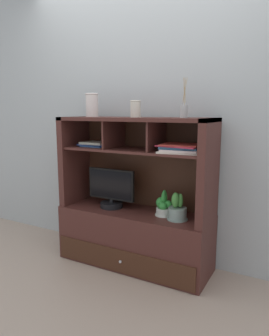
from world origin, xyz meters
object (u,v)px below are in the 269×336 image
(potted_fern, at_px, (177,209))
(ceramic_vase, at_px, (92,105))
(diffuser_bottle, at_px, (184,111))
(accent_vase, at_px, (136,109))
(media_console, at_px, (135,219))
(tv_monitor, at_px, (111,191))
(potted_orchid, at_px, (164,207))
(magazine_stack_centre, at_px, (180,149))
(magazine_stack_left, at_px, (96,144))

(potted_fern, height_order, ceramic_vase, ceramic_vase)
(diffuser_bottle, relative_size, accent_vase, 2.13)
(media_console, relative_size, tv_monitor, 2.94)
(accent_vase, bearing_deg, potted_fern, -7.53)
(potted_orchid, relative_size, magazine_stack_centre, 0.63)
(magazine_stack_left, distance_m, ceramic_vase, 0.35)
(tv_monitor, bearing_deg, magazine_stack_centre, -4.02)
(ceramic_vase, bearing_deg, media_console, 0.11)
(tv_monitor, relative_size, diffuser_bottle, 1.54)
(media_console, xyz_separation_m, potted_orchid, (0.27, -0.00, 0.15))
(accent_vase, bearing_deg, media_console, -90.00)
(tv_monitor, height_order, magazine_stack_centre, magazine_stack_centre)
(ceramic_vase, bearing_deg, diffuser_bottle, -1.36)
(magazine_stack_centre, height_order, ceramic_vase, ceramic_vase)
(potted_fern, bearing_deg, media_console, 173.80)
(potted_fern, xyz_separation_m, magazine_stack_left, (-0.81, 0.05, 0.47))
(magazine_stack_centre, height_order, accent_vase, accent_vase)
(potted_orchid, height_order, magazine_stack_centre, magazine_stack_centre)
(media_console, relative_size, magazine_stack_left, 4.29)
(magazine_stack_centre, xyz_separation_m, accent_vase, (-0.43, 0.08, 0.30))
(media_console, bearing_deg, potted_orchid, -0.92)
(magazine_stack_left, distance_m, diffuser_bottle, 0.89)
(tv_monitor, distance_m, magazine_stack_centre, 0.78)
(potted_orchid, bearing_deg, magazine_stack_left, 178.80)
(magazine_stack_left, xyz_separation_m, magazine_stack_centre, (0.83, -0.08, 0.01))
(potted_orchid, height_order, diffuser_bottle, diffuser_bottle)
(media_console, xyz_separation_m, tv_monitor, (-0.23, -0.02, 0.23))
(media_console, height_order, accent_vase, accent_vase)
(magazine_stack_left, bearing_deg, magazine_stack_centre, -5.34)
(potted_orchid, bearing_deg, magazine_stack_centre, -21.93)
(accent_vase, bearing_deg, ceramic_vase, -178.62)
(potted_orchid, bearing_deg, ceramic_vase, 179.71)
(diffuser_bottle, height_order, accent_vase, diffuser_bottle)
(diffuser_bottle, bearing_deg, potted_orchid, 174.00)
(magazine_stack_centre, relative_size, diffuser_bottle, 1.14)
(potted_fern, distance_m, accent_vase, 0.89)
(tv_monitor, distance_m, ceramic_vase, 0.78)
(potted_fern, relative_size, magazine_stack_left, 0.72)
(potted_orchid, xyz_separation_m, accent_vase, (-0.27, 0.01, 0.80))
(media_console, bearing_deg, magazine_stack_centre, -9.02)
(potted_fern, distance_m, magazine_stack_left, 0.94)
(magazine_stack_centre, bearing_deg, media_console, 170.98)
(potted_orchid, bearing_deg, accent_vase, 177.06)
(potted_orchid, distance_m, potted_fern, 0.14)
(accent_vase, bearing_deg, diffuser_bottle, -4.09)
(magazine_stack_centre, bearing_deg, magazine_stack_left, 174.66)
(ceramic_vase, bearing_deg, magazine_stack_left, 20.54)
(magazine_stack_left, xyz_separation_m, ceramic_vase, (-0.03, -0.01, 0.35))
(tv_monitor, distance_m, potted_fern, 0.64)
(potted_fern, height_order, magazine_stack_left, magazine_stack_left)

